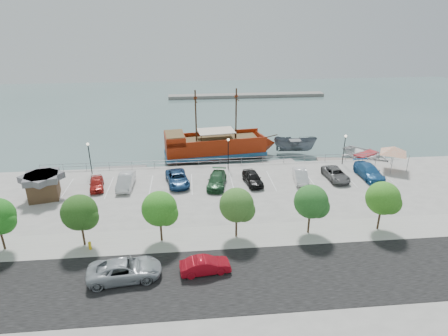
{
  "coord_description": "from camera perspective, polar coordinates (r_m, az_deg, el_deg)",
  "views": [
    {
      "loc": [
        -5.05,
        -39.91,
        19.92
      ],
      "look_at": [
        -1.0,
        2.0,
        2.0
      ],
      "focal_mm": 30.0,
      "sensor_mm": 36.0,
      "label": 1
    }
  ],
  "objects": [
    {
      "name": "dock_mid",
      "position": [
        54.58,
        7.34,
        0.55
      ],
      "size": [
        7.27,
        3.4,
        0.4
      ],
      "primitive_type": "cube",
      "rotation": [
        0.0,
        0.0,
        0.21
      ],
      "color": "gray",
      "rests_on": "ground"
    },
    {
      "name": "tree_b",
      "position": [
        35.53,
        -20.96,
        -6.52
      ],
      "size": [
        3.3,
        3.2,
        5.0
      ],
      "color": "#473321",
      "rests_on": "sidewalk"
    },
    {
      "name": "parked_car_h",
      "position": [
        51.19,
        21.22,
        -0.51
      ],
      "size": [
        2.44,
        5.67,
        1.63
      ],
      "primitive_type": "imported",
      "rotation": [
        0.0,
        0.0,
        0.03
      ],
      "color": "#26639F",
      "rests_on": "land_slab"
    },
    {
      "name": "canopy_tent",
      "position": [
        54.18,
        24.55,
        3.0
      ],
      "size": [
        5.56,
        5.56,
        3.75
      ],
      "rotation": [
        0.0,
        0.0,
        0.28
      ],
      "color": "slate",
      "rests_on": "land_slab"
    },
    {
      "name": "street_sedan",
      "position": [
        31.52,
        -2.88,
        -14.61
      ],
      "size": [
        4.26,
        1.91,
        1.36
      ],
      "primitive_type": "imported",
      "rotation": [
        0.0,
        0.0,
        1.69
      ],
      "color": "#A80C1A",
      "rests_on": "street"
    },
    {
      "name": "ground",
      "position": [
        45.34,
        1.51,
        -4.43
      ],
      "size": [
        160.0,
        160.0,
        0.0
      ],
      "primitive_type": "plane",
      "color": "#496562"
    },
    {
      "name": "street_van",
      "position": [
        31.84,
        -14.88,
        -14.77
      ],
      "size": [
        6.05,
        3.28,
        1.61
      ],
      "primitive_type": "imported",
      "rotation": [
        0.0,
        0.0,
        1.68
      ],
      "color": "#99A0A5",
      "rests_on": "street"
    },
    {
      "name": "patrol_boat",
      "position": [
        59.32,
        10.73,
        3.3
      ],
      "size": [
        6.97,
        3.97,
        2.54
      ],
      "primitive_type": "imported",
      "rotation": [
        0.0,
        0.0,
        1.33
      ],
      "color": "#555D66",
      "rests_on": "ground"
    },
    {
      "name": "parked_car_b",
      "position": [
        46.69,
        -14.74,
        -1.93
      ],
      "size": [
        1.86,
        4.92,
        1.6
      ],
      "primitive_type": "imported",
      "rotation": [
        0.0,
        0.0,
        -0.03
      ],
      "color": "silver",
      "rests_on": "land_slab"
    },
    {
      "name": "far_shore",
      "position": [
        98.26,
        3.48,
        10.96
      ],
      "size": [
        40.0,
        3.0,
        0.8
      ],
      "primitive_type": "cube",
      "color": "gray",
      "rests_on": "ground"
    },
    {
      "name": "sidewalk",
      "position": [
        36.28,
        3.45,
        -10.27
      ],
      "size": [
        100.0,
        4.0,
        0.05
      ],
      "primitive_type": "cube",
      "color": "gray",
      "rests_on": "land_slab"
    },
    {
      "name": "pirate_ship",
      "position": [
        56.59,
        -0.14,
        3.34
      ],
      "size": [
        17.55,
        6.76,
        10.94
      ],
      "rotation": [
        0.0,
        0.0,
        0.13
      ],
      "color": "maroon",
      "rests_on": "ground"
    },
    {
      "name": "parked_car_e",
      "position": [
        46.18,
        4.39,
        -1.52
      ],
      "size": [
        2.42,
        4.7,
        1.53
      ],
      "primitive_type": "imported",
      "rotation": [
        0.0,
        0.0,
        0.14
      ],
      "color": "black",
      "rests_on": "land_slab"
    },
    {
      "name": "tree_c",
      "position": [
        34.27,
        -9.57,
        -6.32
      ],
      "size": [
        3.3,
        3.2,
        5.0
      ],
      "color": "#473321",
      "rests_on": "sidewalk"
    },
    {
      "name": "parked_car_g",
      "position": [
        49.35,
        16.67,
        -0.91
      ],
      "size": [
        2.55,
        5.05,
        1.37
      ],
      "primitive_type": "imported",
      "rotation": [
        0.0,
        0.0,
        0.06
      ],
      "color": "#5C5C5D",
      "rests_on": "land_slab"
    },
    {
      "name": "parked_car_c",
      "position": [
        46.34,
        -7.11,
        -1.59
      ],
      "size": [
        3.36,
        5.67,
        1.48
      ],
      "primitive_type": "imported",
      "rotation": [
        0.0,
        0.0,
        0.18
      ],
      "color": "navy",
      "rests_on": "land_slab"
    },
    {
      "name": "parked_car_a",
      "position": [
        47.38,
        -18.86,
        -2.22
      ],
      "size": [
        2.36,
        4.24,
        1.36
      ],
      "primitive_type": "imported",
      "rotation": [
        0.0,
        0.0,
        0.2
      ],
      "color": "#A61F1A",
      "rests_on": "land_slab"
    },
    {
      "name": "dock_west",
      "position": [
        54.2,
        -15.55,
        -0.3
      ],
      "size": [
        7.27,
        2.2,
        0.41
      ],
      "primitive_type": "cube",
      "rotation": [
        0.0,
        0.0,
        0.02
      ],
      "color": "slate",
      "rests_on": "ground"
    },
    {
      "name": "land_slab",
      "position": [
        28.36,
        7.09,
        -23.53
      ],
      "size": [
        100.0,
        58.0,
        1.2
      ],
      "primitive_type": "cube",
      "color": "gray",
      "rests_on": "ground"
    },
    {
      "name": "lamp_post_mid",
      "position": [
        49.68,
        0.65,
        3.07
      ],
      "size": [
        0.36,
        0.36,
        4.28
      ],
      "color": "black",
      "rests_on": "land_slab"
    },
    {
      "name": "parked_car_d",
      "position": [
        45.49,
        -1.1,
        -1.89
      ],
      "size": [
        3.05,
        5.43,
        1.48
      ],
      "primitive_type": "imported",
      "rotation": [
        0.0,
        0.0,
        -0.2
      ],
      "color": "#214C2B",
      "rests_on": "land_slab"
    },
    {
      "name": "lamp_post_right",
      "position": [
        53.71,
        17.91,
        3.48
      ],
      "size": [
        0.36,
        0.36,
        4.28
      ],
      "color": "black",
      "rests_on": "land_slab"
    },
    {
      "name": "tree_e",
      "position": [
        35.94,
        13.37,
        -5.18
      ],
      "size": [
        3.3,
        3.2,
        5.0
      ],
      "color": "#473321",
      "rests_on": "sidewalk"
    },
    {
      "name": "speedboat",
      "position": [
        59.54,
        20.82,
        1.69
      ],
      "size": [
        8.1,
        8.85,
        1.5
      ],
      "primitive_type": "imported",
      "rotation": [
        0.0,
        0.0,
        0.53
      ],
      "color": "silver",
      "rests_on": "ground"
    },
    {
      "name": "shed",
      "position": [
        47.08,
        -25.84,
        -2.38
      ],
      "size": [
        4.19,
        4.19,
        2.9
      ],
      "rotation": [
        0.0,
        0.0,
        0.22
      ],
      "color": "#4D3622",
      "rests_on": "land_slab"
    },
    {
      "name": "dock_east",
      "position": [
        57.81,
        17.68,
        0.93
      ],
      "size": [
        7.72,
        3.48,
        0.43
      ],
      "primitive_type": "cube",
      "rotation": [
        0.0,
        0.0,
        -0.19
      ],
      "color": "gray",
      "rests_on": "ground"
    },
    {
      "name": "tree_f",
      "position": [
        38.7,
        23.27,
        -4.42
      ],
      "size": [
        3.3,
        3.2,
        5.0
      ],
      "color": "#473321",
      "rests_on": "sidewalk"
    },
    {
      "name": "fire_hydrant",
      "position": [
        36.23,
        -19.77,
        -11.01
      ],
      "size": [
        0.29,
        0.29,
        0.83
      ],
      "rotation": [
        0.0,
        0.0,
        -0.07
      ],
      "color": "yellow",
      "rests_on": "sidewalk"
    },
    {
      "name": "seawall_railing",
      "position": [
        51.75,
        0.48,
        1.04
      ],
      "size": [
        50.0,
        0.06,
        1.0
      ],
      "color": "gray",
      "rests_on": "land_slab"
    },
    {
      "name": "parked_car_f",
      "position": [
        47.75,
        11.58,
        -1.15
      ],
      "size": [
        2.06,
        4.54,
        1.45
      ],
      "primitive_type": "imported",
      "rotation": [
        0.0,
        0.0,
        -0.12
      ],
      "color": "white",
      "rests_on": "land_slab"
    },
    {
      "name": "tree_d",
      "position": [
        34.41,
        2.19,
        -5.85
      ],
      "size": [
        3.3,
        3.2,
        5.0
      ],
      "color": "#473321",
      "rests_on": "sidewalk"
    },
    {
      "name": "lamp_post_left",
      "position": [
        51.09,
        -19.87,
        2.22
      ],
      "size": [
        0.36,
        0.36,
        4.28
      ],
      "color": "black",
      "rests_on": "land_slab"
    },
    {
      "name": "street",
      "position": [
        31.52,
        5.17,
        -16.23
      ],
      "size": [
        100.0,
        8.0,
        0.04
      ],
      "primitive_type": "cube",
      "color": "black",
      "rests_on": "land_slab"
    }
  ]
}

